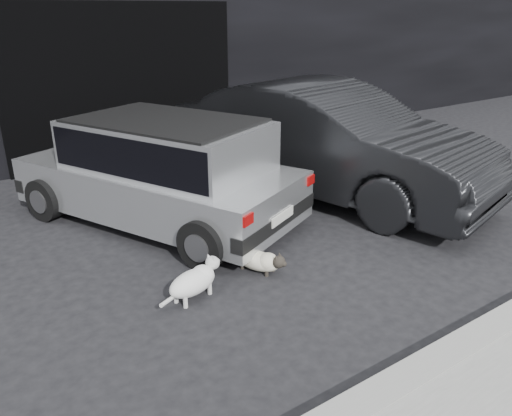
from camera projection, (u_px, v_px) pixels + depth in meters
ground at (183, 261)px, 5.28m from camera, size 80.00×80.00×0.00m
building_facade at (80, 7)px, 9.46m from camera, size 34.00×4.00×5.00m
garage_opening at (125, 84)px, 8.37m from camera, size 4.00×0.10×2.60m
curb at (456, 352)px, 3.79m from camera, size 18.00×0.25×0.12m
silver_hatchback at (162, 166)px, 6.04m from camera, size 2.87×3.84×1.29m
second_car at (326, 140)px, 7.00m from camera, size 2.72×4.94×1.54m
cat_siamese at (261, 261)px, 5.04m from camera, size 0.42×0.67×0.25m
cat_white at (195, 280)px, 4.57m from camera, size 0.73×0.38×0.36m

